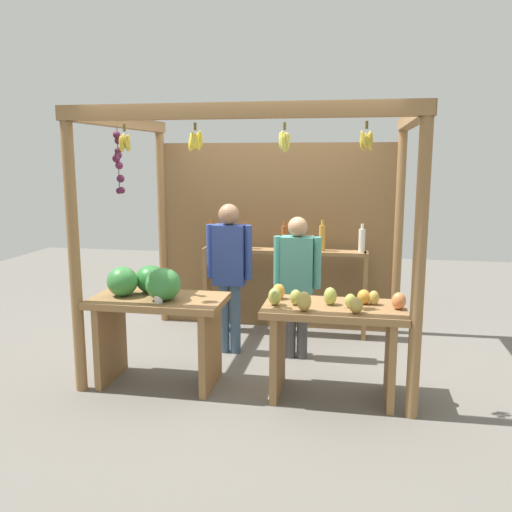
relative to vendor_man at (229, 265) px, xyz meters
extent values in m
plane|color=slate|center=(0.34, -0.09, -0.94)|extent=(12.00, 12.00, 0.00)
cylinder|color=olive|center=(-1.08, -1.17, 0.28)|extent=(0.10, 0.10, 2.45)
cylinder|color=olive|center=(1.76, -1.17, 0.28)|extent=(0.10, 0.10, 2.45)
cylinder|color=olive|center=(-1.08, 0.99, 0.28)|extent=(0.10, 0.10, 2.45)
cylinder|color=olive|center=(1.76, 0.99, 0.28)|extent=(0.10, 0.10, 2.45)
cube|color=olive|center=(0.34, -1.17, 1.45)|extent=(2.94, 0.12, 0.12)
cube|color=olive|center=(-1.08, -0.09, 1.45)|extent=(0.12, 2.26, 0.12)
cube|color=olive|center=(1.76, -0.09, 1.45)|extent=(0.12, 2.26, 0.12)
cube|color=brown|center=(0.34, 1.01, 0.16)|extent=(2.84, 0.04, 2.21)
cylinder|color=brown|center=(1.33, -1.04, 1.34)|extent=(0.02, 0.02, 0.06)
ellipsoid|color=gold|center=(1.36, -1.04, 1.22)|extent=(0.04, 0.07, 0.14)
ellipsoid|color=gold|center=(1.35, -1.00, 1.24)|extent=(0.07, 0.05, 0.14)
ellipsoid|color=gold|center=(1.32, -1.02, 1.21)|extent=(0.05, 0.05, 0.14)
ellipsoid|color=gold|center=(1.30, -1.03, 1.23)|extent=(0.04, 0.06, 0.14)
ellipsoid|color=gold|center=(1.31, -1.08, 1.24)|extent=(0.08, 0.05, 0.14)
ellipsoid|color=gold|center=(1.35, -1.07, 1.21)|extent=(0.09, 0.06, 0.14)
cylinder|color=brown|center=(-0.02, -1.07, 1.34)|extent=(0.02, 0.02, 0.06)
ellipsoid|color=yellow|center=(0.02, -1.07, 1.24)|extent=(0.04, 0.07, 0.14)
ellipsoid|color=yellow|center=(0.01, -1.04, 1.22)|extent=(0.07, 0.07, 0.14)
ellipsoid|color=yellow|center=(-0.01, -1.04, 1.23)|extent=(0.06, 0.04, 0.14)
ellipsoid|color=yellow|center=(-0.04, -1.04, 1.22)|extent=(0.06, 0.06, 0.14)
ellipsoid|color=yellow|center=(-0.06, -1.07, 1.21)|extent=(0.04, 0.08, 0.14)
ellipsoid|color=yellow|center=(-0.04, -1.09, 1.23)|extent=(0.07, 0.07, 0.14)
ellipsoid|color=yellow|center=(-0.02, -1.10, 1.23)|extent=(0.06, 0.04, 0.14)
ellipsoid|color=yellow|center=(0.01, -1.10, 1.22)|extent=(0.06, 0.06, 0.14)
cylinder|color=brown|center=(0.69, -0.97, 1.34)|extent=(0.02, 0.02, 0.06)
ellipsoid|color=#D1CC4C|center=(0.72, -0.97, 1.22)|extent=(0.04, 0.07, 0.15)
ellipsoid|color=#D1CC4C|center=(0.72, -0.95, 1.21)|extent=(0.06, 0.06, 0.15)
ellipsoid|color=#D1CC4C|center=(0.68, -0.93, 1.23)|extent=(0.08, 0.05, 0.15)
ellipsoid|color=#D1CC4C|center=(0.67, -0.96, 1.24)|extent=(0.05, 0.07, 0.15)
ellipsoid|color=#D1CC4C|center=(0.67, -0.99, 1.23)|extent=(0.05, 0.06, 0.15)
ellipsoid|color=#D1CC4C|center=(0.69, -1.02, 1.20)|extent=(0.06, 0.04, 0.15)
ellipsoid|color=#D1CC4C|center=(0.71, -0.99, 1.22)|extent=(0.06, 0.06, 0.15)
cylinder|color=brown|center=(-0.66, -0.99, 1.34)|extent=(0.02, 0.02, 0.06)
ellipsoid|color=gold|center=(-0.63, -0.99, 1.22)|extent=(0.04, 0.08, 0.14)
ellipsoid|color=gold|center=(-0.64, -0.97, 1.21)|extent=(0.06, 0.06, 0.14)
ellipsoid|color=gold|center=(-0.66, -0.96, 1.23)|extent=(0.08, 0.04, 0.14)
ellipsoid|color=gold|center=(-0.69, -0.97, 1.23)|extent=(0.05, 0.06, 0.14)
ellipsoid|color=gold|center=(-0.69, -1.00, 1.21)|extent=(0.05, 0.06, 0.14)
ellipsoid|color=gold|center=(-0.67, -1.03, 1.20)|extent=(0.06, 0.04, 0.14)
ellipsoid|color=gold|center=(-0.64, -1.01, 1.21)|extent=(0.06, 0.06, 0.14)
cylinder|color=#4C422D|center=(-0.81, -0.80, 1.10)|extent=(0.01, 0.01, 0.55)
sphere|color=#47142D|center=(-0.81, -0.81, 1.29)|extent=(0.07, 0.07, 0.07)
sphere|color=#47142D|center=(-0.81, -0.80, 1.24)|extent=(0.06, 0.06, 0.06)
sphere|color=#47142D|center=(-0.82, -0.78, 1.16)|extent=(0.06, 0.06, 0.06)
sphere|color=#511938|center=(-0.82, -0.78, 1.12)|extent=(0.07, 0.07, 0.07)
sphere|color=#511938|center=(-0.83, -0.80, 1.09)|extent=(0.07, 0.07, 0.07)
sphere|color=#601E42|center=(-0.81, -0.79, 1.03)|extent=(0.07, 0.07, 0.07)
sphere|color=#511938|center=(-0.80, -0.79, 0.91)|extent=(0.07, 0.07, 0.07)
sphere|color=#511938|center=(-0.79, -0.80, 0.81)|extent=(0.06, 0.06, 0.06)
sphere|color=#47142D|center=(-0.83, -0.78, 0.80)|extent=(0.06, 0.06, 0.06)
cube|color=olive|center=(-0.44, -0.90, -0.16)|extent=(1.19, 0.64, 0.06)
cube|color=olive|center=(-0.92, -0.90, -0.57)|extent=(0.06, 0.58, 0.75)
cube|color=olive|center=(0.03, -0.90, -0.57)|extent=(0.06, 0.58, 0.75)
ellipsoid|color=#38843D|center=(-0.36, -0.98, 0.01)|extent=(0.43, 0.43, 0.29)
ellipsoid|color=#38843D|center=(-0.77, -0.90, 0.00)|extent=(0.37, 0.37, 0.27)
ellipsoid|color=#2D7533|center=(-0.58, -0.73, -0.01)|extent=(0.35, 0.35, 0.25)
cylinder|color=white|center=(-0.37, -1.08, -0.09)|extent=(0.07, 0.07, 0.09)
cube|color=olive|center=(1.12, -0.90, -0.16)|extent=(1.19, 0.64, 0.06)
cube|color=olive|center=(0.64, -0.90, -0.57)|extent=(0.06, 0.58, 0.75)
cube|color=olive|center=(1.60, -0.90, -0.57)|extent=(0.06, 0.58, 0.75)
ellipsoid|color=#B79E47|center=(0.88, -1.10, -0.05)|extent=(0.16, 0.16, 0.16)
ellipsoid|color=#B79E47|center=(1.30, -1.09, -0.07)|extent=(0.16, 0.16, 0.13)
ellipsoid|color=gold|center=(1.36, -0.79, -0.07)|extent=(0.13, 0.13, 0.12)
ellipsoid|color=#A8B24C|center=(0.79, -0.92, -0.07)|extent=(0.13, 0.13, 0.13)
ellipsoid|color=#A8B24C|center=(1.25, -0.92, -0.08)|extent=(0.13, 0.13, 0.12)
ellipsoid|color=#E07F47|center=(1.64, -0.90, -0.06)|extent=(0.16, 0.16, 0.14)
ellipsoid|color=#A8B24C|center=(1.08, -0.87, -0.06)|extent=(0.11, 0.11, 0.15)
ellipsoid|color=gold|center=(0.62, -0.75, -0.07)|extent=(0.15, 0.15, 0.14)
ellipsoid|color=#A8B24C|center=(0.62, -0.96, -0.06)|extent=(0.15, 0.15, 0.15)
ellipsoid|color=#B79E47|center=(1.45, -0.80, -0.07)|extent=(0.12, 0.12, 0.12)
cube|color=olive|center=(-0.45, 0.72, -0.44)|extent=(0.05, 0.20, 1.00)
cube|color=olive|center=(1.40, 0.72, -0.44)|extent=(0.05, 0.20, 1.00)
cube|color=olive|center=(0.48, 0.72, 0.04)|extent=(1.85, 0.22, 0.04)
cylinder|color=#994C1E|center=(-0.38, 0.72, 0.19)|extent=(0.08, 0.08, 0.27)
cylinder|color=#994C1E|center=(-0.38, 0.72, 0.36)|extent=(0.03, 0.03, 0.06)
cylinder|color=#994C1E|center=(0.05, 0.72, 0.18)|extent=(0.08, 0.08, 0.24)
cylinder|color=#994C1E|center=(0.05, 0.72, 0.33)|extent=(0.03, 0.03, 0.06)
cylinder|color=#994C1E|center=(0.48, 0.72, 0.19)|extent=(0.07, 0.07, 0.27)
cylinder|color=#994C1E|center=(0.48, 0.72, 0.36)|extent=(0.03, 0.03, 0.06)
cylinder|color=gold|center=(0.90, 0.72, 0.20)|extent=(0.07, 0.07, 0.29)
cylinder|color=gold|center=(0.90, 0.72, 0.38)|extent=(0.03, 0.03, 0.06)
cylinder|color=silver|center=(1.35, 0.72, 0.19)|extent=(0.07, 0.07, 0.26)
cylinder|color=silver|center=(1.35, 0.72, 0.34)|extent=(0.03, 0.03, 0.06)
cylinder|color=#415B77|center=(-0.06, 0.00, -0.57)|extent=(0.11, 0.11, 0.74)
cylinder|color=#415B77|center=(0.06, 0.00, -0.57)|extent=(0.11, 0.11, 0.74)
cube|color=#2D428C|center=(0.00, 0.00, 0.11)|extent=(0.32, 0.19, 0.62)
cylinder|color=#2D428C|center=(-0.20, 0.00, 0.14)|extent=(0.08, 0.08, 0.56)
cylinder|color=#2D428C|center=(0.20, 0.00, 0.14)|extent=(0.08, 0.08, 0.56)
sphere|color=#997051|center=(0.00, 0.00, 0.53)|extent=(0.21, 0.21, 0.21)
cylinder|color=#444444|center=(0.65, -0.03, -0.60)|extent=(0.11, 0.11, 0.69)
cylinder|color=#444444|center=(0.77, -0.03, -0.60)|extent=(0.11, 0.11, 0.69)
cube|color=teal|center=(0.71, -0.03, 0.03)|extent=(0.32, 0.19, 0.58)
cylinder|color=teal|center=(0.51, -0.03, 0.06)|extent=(0.08, 0.08, 0.52)
cylinder|color=teal|center=(0.91, -0.03, 0.06)|extent=(0.08, 0.08, 0.52)
sphere|color=tan|center=(0.71, -0.03, 0.42)|extent=(0.20, 0.20, 0.20)
camera|label=1|loc=(1.28, -5.38, 1.10)|focal=38.23mm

